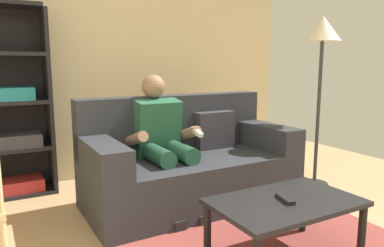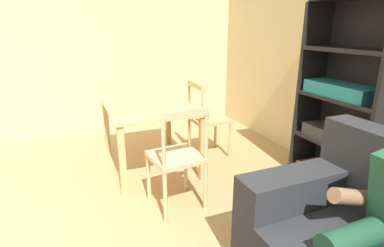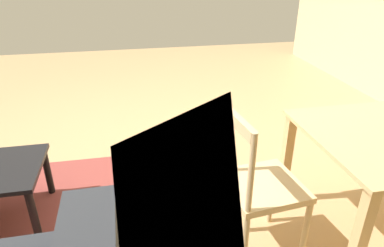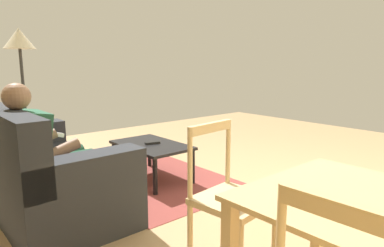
% 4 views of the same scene
% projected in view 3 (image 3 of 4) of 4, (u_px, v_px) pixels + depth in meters
% --- Properties ---
extents(ground_plane, '(8.24, 8.24, 0.00)m').
position_uv_depth(ground_plane, '(146.00, 154.00, 3.18)').
color(ground_plane, tan).
extents(dining_chair_facing_couch, '(0.46, 0.46, 0.94)m').
position_uv_depth(dining_chair_facing_couch, '(258.00, 187.00, 1.95)').
color(dining_chair_facing_couch, '#D1B27F').
rests_on(dining_chair_facing_couch, ground_plane).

